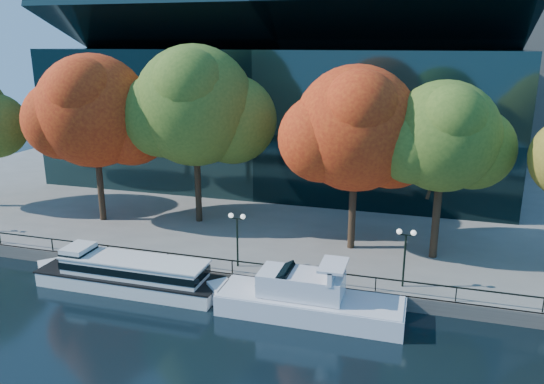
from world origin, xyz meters
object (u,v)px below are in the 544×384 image
(tree_1, at_px, (95,114))
(lamp_2, at_px, (405,245))
(tree_3, at_px, (358,132))
(lamp_1, at_px, (237,228))
(tree_2, at_px, (197,109))
(tour_boat, at_px, (124,272))
(tree_4, at_px, (446,139))
(cruiser_near, at_px, (302,298))

(tree_1, height_order, lamp_2, tree_1)
(tree_3, distance_m, lamp_1, 11.50)
(tree_2, bearing_deg, tree_1, -166.31)
(tree_1, bearing_deg, tree_2, 13.69)
(tour_boat, xyz_separation_m, lamp_1, (7.14, 3.64, 2.80))
(tree_1, relative_size, tree_3, 1.04)
(tour_boat, distance_m, tree_3, 19.77)
(tree_1, bearing_deg, tree_3, -1.16)
(tree_2, height_order, tree_4, tree_2)
(tree_4, bearing_deg, tour_boat, -155.86)
(cruiser_near, xyz_separation_m, tree_1, (-21.00, 10.27, 9.57))
(tree_4, relative_size, lamp_1, 3.29)
(lamp_2, bearing_deg, tree_3, 125.05)
(tree_2, distance_m, tree_4, 20.64)
(tree_3, xyz_separation_m, tree_4, (6.23, -0.14, -0.23))
(tree_2, bearing_deg, tree_3, -10.28)
(tree_1, xyz_separation_m, lamp_2, (26.98, -6.35, -6.76))
(tree_1, xyz_separation_m, tree_3, (22.85, -0.46, -0.43))
(tree_4, height_order, lamp_1, tree_4)
(tour_boat, xyz_separation_m, tree_1, (-8.13, 9.99, 9.56))
(lamp_1, bearing_deg, tree_2, 128.00)
(cruiser_near, xyz_separation_m, tree_4, (8.09, 9.67, 8.92))
(tree_4, relative_size, lamp_2, 3.29)
(tour_boat, distance_m, lamp_1, 8.49)
(tour_boat, distance_m, lamp_2, 19.41)
(lamp_2, bearing_deg, tree_1, 166.75)
(tree_1, relative_size, lamp_2, 3.69)
(tour_boat, relative_size, lamp_2, 3.62)
(tree_3, bearing_deg, tree_4, -1.28)
(lamp_1, distance_m, lamp_2, 11.71)
(tree_2, xyz_separation_m, lamp_2, (18.32, -8.46, -7.25))
(tree_3, bearing_deg, cruiser_near, -100.71)
(tree_3, bearing_deg, tree_1, 178.84)
(cruiser_near, distance_m, lamp_2, 7.69)
(cruiser_near, relative_size, lamp_1, 3.23)
(tree_1, relative_size, tree_4, 1.12)
(cruiser_near, bearing_deg, tree_2, 134.89)
(tree_1, xyz_separation_m, lamp_1, (15.27, -6.35, -6.76))
(tour_boat, height_order, tree_2, tree_2)
(cruiser_near, xyz_separation_m, lamp_2, (5.99, 3.92, 2.81))
(tree_1, distance_m, lamp_2, 28.53)
(tree_4, xyz_separation_m, lamp_2, (-2.10, -5.75, -6.11))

